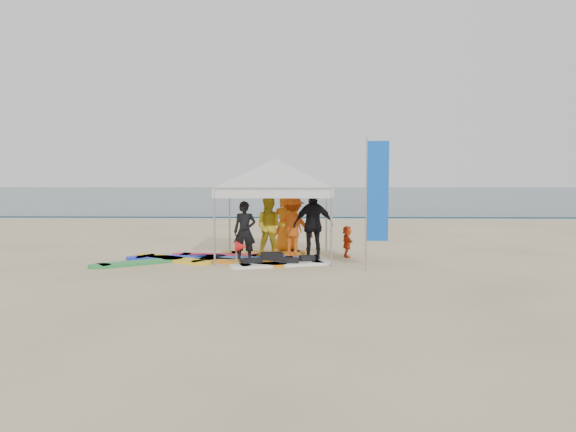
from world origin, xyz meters
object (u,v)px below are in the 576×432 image
(canopy_tent, at_px, (275,159))
(surfboard_spread, at_px, (219,259))
(person_orange_b, at_px, (287,222))
(feather_flag, at_px, (377,193))
(person_seated, at_px, (347,242))
(person_black_a, at_px, (245,232))
(person_black_b, at_px, (313,225))
(person_yellow, at_px, (270,227))
(person_orange_a, at_px, (293,226))
(marker_pennant, at_px, (241,247))

(canopy_tent, bearing_deg, surfboard_spread, -161.38)
(person_orange_b, height_order, feather_flag, feather_flag)
(person_orange_b, height_order, person_seated, person_orange_b)
(person_black_a, xyz_separation_m, person_orange_b, (1.02, 1.90, 0.11))
(person_black_b, distance_m, surfboard_spread, 2.64)
(person_yellow, height_order, person_orange_a, person_orange_a)
(person_black_b, xyz_separation_m, feather_flag, (1.42, -1.75, 0.89))
(person_black_b, bearing_deg, person_orange_b, -79.23)
(feather_flag, height_order, marker_pennant, feather_flag)
(person_seated, xyz_separation_m, canopy_tent, (-1.94, -0.17, 2.23))
(person_orange_b, bearing_deg, person_seated, 154.79)
(surfboard_spread, bearing_deg, marker_pennant, -56.88)
(person_black_a, xyz_separation_m, feather_flag, (3.18, -1.32, 1.03))
(person_black_a, xyz_separation_m, canopy_tent, (0.76, 0.77, 1.87))
(person_orange_b, bearing_deg, surfboard_spread, 48.06)
(person_orange_b, xyz_separation_m, canopy_tent, (-0.27, -1.14, 1.77))
(surfboard_spread, bearing_deg, canopy_tent, 18.62)
(person_black_a, distance_m, canopy_tent, 2.16)
(feather_flag, bearing_deg, person_seated, 102.18)
(person_yellow, height_order, surfboard_spread, person_yellow)
(person_orange_a, distance_m, person_seated, 1.53)
(person_seated, bearing_deg, feather_flag, -167.73)
(person_black_b, relative_size, marker_pennant, 2.90)
(person_black_b, bearing_deg, person_seated, -167.24)
(person_orange_b, bearing_deg, person_yellow, 76.40)
(person_black_a, xyz_separation_m, marker_pennant, (-0.01, -0.79, -0.29))
(person_orange_a, bearing_deg, marker_pennant, 70.42)
(surfboard_spread, bearing_deg, person_seated, 11.05)
(person_black_a, relative_size, person_orange_a, 0.93)
(person_black_a, distance_m, person_seated, 2.88)
(person_yellow, relative_size, person_orange_a, 0.99)
(person_seated, xyz_separation_m, feather_flag, (0.49, -2.26, 1.39))
(person_black_b, relative_size, person_seated, 2.16)
(person_orange_a, bearing_deg, person_seated, -165.07)
(feather_flag, relative_size, marker_pennant, 4.85)
(person_black_a, distance_m, person_black_b, 1.83)
(person_seated, height_order, feather_flag, feather_flag)
(person_yellow, distance_m, surfboard_spread, 1.60)
(surfboard_spread, bearing_deg, person_orange_b, 43.33)
(person_orange_b, relative_size, feather_flag, 0.57)
(person_black_b, distance_m, feather_flag, 2.42)
(person_yellow, bearing_deg, marker_pennant, -111.64)
(person_black_b, xyz_separation_m, canopy_tent, (-1.01, 0.34, 1.73))
(person_black_a, relative_size, marker_pennant, 2.46)
(person_seated, height_order, surfboard_spread, person_seated)
(person_black_a, xyz_separation_m, surfboard_spread, (-0.71, 0.27, -0.75))
(person_seated, bearing_deg, surfboard_spread, 101.14)
(person_black_b, relative_size, person_orange_b, 1.04)
(person_orange_b, relative_size, canopy_tent, 0.44)
(person_orange_b, distance_m, feather_flag, 3.99)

